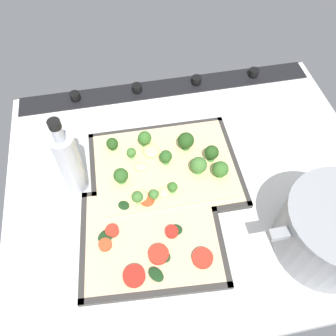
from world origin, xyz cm
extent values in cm
cube|color=silver|center=(0.00, 0.00, -1.50)|extent=(86.01, 70.81, 3.00)
cube|color=black|center=(0.00, -31.90, 0.40)|extent=(82.57, 7.00, 0.80)
cylinder|color=black|center=(-25.80, -31.90, 1.70)|extent=(2.80, 2.80, 1.80)
cylinder|color=black|center=(-8.60, -31.90, 1.70)|extent=(2.80, 2.80, 1.80)
cylinder|color=black|center=(8.60, -31.90, 1.70)|extent=(2.80, 2.80, 1.80)
cylinder|color=black|center=(25.80, -31.90, 1.70)|extent=(2.80, 2.80, 1.80)
cube|color=#33302D|center=(5.96, -3.81, 0.25)|extent=(35.29, 27.52, 0.50)
cube|color=#33302D|center=(5.71, -16.65, 0.65)|extent=(34.81, 1.86, 1.30)
cube|color=#33302D|center=(6.20, 9.02, 0.65)|extent=(34.81, 1.86, 1.30)
cube|color=#33302D|center=(-10.84, -3.50, 0.65)|extent=(1.71, 26.89, 1.30)
cube|color=#33302D|center=(22.75, -4.13, 0.65)|extent=(1.71, 26.89, 1.30)
cube|color=beige|center=(5.96, -3.81, 1.00)|extent=(32.85, 25.07, 1.00)
cube|color=#EFDB8C|center=(5.96, -3.81, 1.70)|extent=(30.21, 22.58, 0.40)
cone|color=#68AD54|center=(-1.26, -0.75, 2.44)|extent=(2.10, 2.10, 1.07)
sphere|color=#427533|center=(-1.26, -0.75, 4.41)|extent=(3.82, 3.82, 3.82)
cone|color=#5B9F46|center=(5.58, 3.47, 2.41)|extent=(1.22, 1.22, 1.03)
sphere|color=#386B28|center=(5.58, 3.47, 3.76)|extent=(2.22, 2.22, 2.22)
cone|color=#4D8B3F|center=(5.55, -4.67, 2.52)|extent=(1.63, 1.63, 1.24)
sphere|color=#2D5B23|center=(5.55, -4.67, 4.25)|extent=(2.97, 2.97, 2.97)
cone|color=#427635|center=(-5.08, -3.59, 2.59)|extent=(1.84, 1.84, 1.39)
sphere|color=#264C1C|center=(-5.08, -3.59, 4.54)|extent=(3.35, 3.35, 3.35)
cone|color=#4D8B3F|center=(16.33, -1.39, 2.46)|extent=(1.84, 1.84, 1.11)
sphere|color=#2D5B23|center=(16.33, -1.39, 4.27)|extent=(3.35, 3.35, 3.35)
cone|color=#68AD54|center=(13.19, -7.75, 2.39)|extent=(1.25, 1.25, 0.99)
sphere|color=#427533|center=(13.19, -7.75, 3.74)|extent=(2.27, 2.27, 2.27)
cone|color=#427635|center=(17.33, -11.22, 2.34)|extent=(1.55, 1.55, 0.88)
sphere|color=#264C1C|center=(17.33, -11.22, 3.84)|extent=(2.82, 2.82, 2.82)
cone|color=#5B9F46|center=(9.50, -10.89, 2.59)|extent=(1.81, 1.81, 1.39)
sphere|color=#386B28|center=(9.50, -10.89, 4.52)|extent=(3.29, 3.29, 3.29)
cone|color=#5B9F46|center=(-5.89, 1.16, 2.38)|extent=(2.00, 2.00, 0.96)
sphere|color=#386B28|center=(-5.89, 1.16, 4.23)|extent=(3.64, 3.64, 3.64)
cone|color=#68AD54|center=(13.48, 4.70, 2.55)|extent=(1.38, 1.38, 1.30)
sphere|color=#427533|center=(13.48, 4.70, 4.14)|extent=(2.51, 2.51, 2.51)
cone|color=#427635|center=(-0.05, -8.18, 2.53)|extent=(2.15, 2.15, 1.25)
sphere|color=#264C1C|center=(-0.05, -8.18, 4.62)|extent=(3.91, 3.91, 3.91)
cone|color=#68AD54|center=(9.92, 4.37, 2.32)|extent=(1.22, 1.22, 0.85)
sphere|color=#427533|center=(9.92, 4.37, 3.58)|extent=(2.21, 2.21, 2.21)
ellipsoid|color=#EFDB8C|center=(13.10, 3.62, 2.50)|extent=(4.77, 4.27, 1.40)
ellipsoid|color=#EFDB8C|center=(7.42, 3.43, 2.37)|extent=(3.82, 4.00, 1.09)
ellipsoid|color=#EFDB8C|center=(11.56, -4.34, 2.41)|extent=(3.83, 3.12, 1.20)
ellipsoid|color=#EFDB8C|center=(8.40, -8.45, 2.55)|extent=(4.34, 4.66, 1.52)
cube|color=#33302D|center=(11.91, 12.84, 0.25)|extent=(31.27, 26.56, 0.50)
cube|color=#33302D|center=(10.97, 1.35, 0.65)|extent=(29.39, 3.59, 1.30)
cube|color=#33302D|center=(12.85, 24.33, 0.65)|extent=(29.39, 3.59, 1.30)
cube|color=#33302D|center=(-2.14, 13.99, 0.65)|extent=(3.17, 24.27, 1.30)
cube|color=#33302D|center=(25.96, 11.69, 0.65)|extent=(3.17, 24.27, 1.30)
cube|color=#D8B68B|center=(11.91, 12.84, 0.95)|extent=(28.68, 23.98, 0.90)
cylinder|color=red|center=(2.83, 19.60, 1.90)|extent=(4.19, 4.19, 1.00)
cylinder|color=#D14723|center=(21.43, 13.15, 1.90)|extent=(2.66, 2.66, 1.00)
cylinder|color=#B22319|center=(7.68, 12.94, 1.90)|extent=(2.74, 2.74, 1.00)
cylinder|color=red|center=(19.76, 10.38, 1.90)|extent=(2.82, 2.82, 1.00)
cylinder|color=#D14723|center=(11.46, 4.60, 1.90)|extent=(3.30, 3.30, 1.00)
cylinder|color=#B22319|center=(16.55, 20.54, 1.90)|extent=(4.34, 4.34, 1.00)
cylinder|color=red|center=(11.21, 17.19, 1.90)|extent=(4.16, 4.16, 1.00)
ellipsoid|color=#193819|center=(6.77, 12.62, 1.80)|extent=(3.27, 2.99, 0.60)
ellipsoid|color=#193819|center=(16.66, 4.89, 1.80)|extent=(3.63, 3.63, 0.60)
ellipsoid|color=#193819|center=(20.94, 11.09, 1.80)|extent=(4.71, 4.15, 0.60)
ellipsoid|color=#193819|center=(12.39, 20.99, 1.80)|extent=(3.90, 4.18, 0.60)
ellipsoid|color=#193819|center=(10.13, 17.85, 1.80)|extent=(3.15, 3.29, 0.60)
cylinder|color=gray|center=(-22.48, 20.73, 6.16)|extent=(20.58, 20.58, 12.33)
cube|color=gray|center=(-10.39, 20.73, 10.11)|extent=(3.60, 2.00, 1.20)
cylinder|color=#B7BCC6|center=(26.43, -3.53, 8.25)|extent=(4.88, 4.88, 16.50)
cylinder|color=#B7BCC6|center=(26.43, -3.53, 18.25)|extent=(2.20, 2.20, 3.50)
cylinder|color=black|center=(26.43, -3.53, 20.80)|extent=(2.44, 2.44, 1.60)
camera|label=1|loc=(14.19, 42.28, 67.44)|focal=36.75mm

